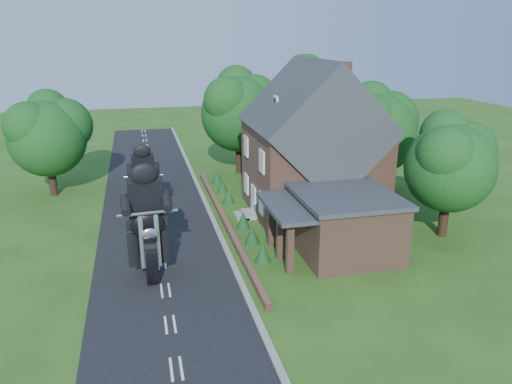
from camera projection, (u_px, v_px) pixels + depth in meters
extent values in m
plane|color=#275016|center=(162.00, 264.00, 26.55)|extent=(120.00, 120.00, 0.00)
cube|color=black|center=(162.00, 264.00, 26.54)|extent=(7.00, 80.00, 0.02)
cube|color=gray|center=(229.00, 256.00, 27.34)|extent=(0.30, 80.00, 0.12)
cube|color=brown|center=(225.00, 221.00, 32.08)|extent=(0.30, 22.00, 0.40)
cube|color=brown|center=(312.00, 169.00, 33.54)|extent=(8.00, 8.00, 6.00)
cube|color=#2B2E33|center=(314.00, 125.00, 32.63)|extent=(8.48, 8.64, 8.48)
cube|color=brown|center=(345.00, 74.00, 32.11)|extent=(0.60, 0.90, 1.60)
cube|color=white|center=(276.00, 103.00, 31.60)|extent=(0.12, 0.80, 0.90)
cube|color=black|center=(275.00, 103.00, 31.58)|extent=(0.04, 0.55, 0.65)
cube|color=white|center=(253.00, 201.00, 33.23)|extent=(0.10, 1.10, 2.10)
cube|color=gray|center=(249.00, 214.00, 33.42)|extent=(0.80, 1.60, 0.30)
cube|color=gray|center=(241.00, 216.00, 33.33)|extent=(0.80, 1.60, 0.15)
cube|color=white|center=(262.00, 204.00, 31.02)|extent=(0.10, 1.10, 1.40)
cube|color=black|center=(261.00, 204.00, 31.02)|extent=(0.04, 0.92, 1.22)
cube|color=white|center=(246.00, 184.00, 35.10)|extent=(0.10, 1.10, 1.40)
cube|color=black|center=(246.00, 184.00, 35.09)|extent=(0.04, 0.92, 1.22)
cube|color=white|center=(262.00, 162.00, 30.20)|extent=(0.10, 1.10, 1.40)
cube|color=black|center=(261.00, 162.00, 30.20)|extent=(0.04, 0.92, 1.22)
cube|color=white|center=(246.00, 146.00, 34.28)|extent=(0.10, 1.10, 1.40)
cube|color=black|center=(246.00, 146.00, 34.27)|extent=(0.04, 0.92, 1.22)
cube|color=brown|center=(344.00, 225.00, 27.55)|extent=(5.00, 5.60, 3.20)
cube|color=#2B2E33|center=(346.00, 195.00, 27.03)|extent=(5.30, 5.94, 0.24)
cube|color=#2B2E33|center=(291.00, 206.00, 26.45)|extent=(2.60, 5.32, 0.22)
cube|color=brown|center=(290.00, 248.00, 25.12)|extent=(0.35, 0.35, 2.80)
cube|color=brown|center=(280.00, 234.00, 26.79)|extent=(0.35, 0.35, 2.80)
cube|color=brown|center=(271.00, 223.00, 28.46)|extent=(0.35, 0.35, 2.80)
cylinder|color=black|center=(447.00, 213.00, 29.92)|extent=(0.56, 0.56, 2.80)
sphere|color=#124015|center=(453.00, 168.00, 29.06)|extent=(5.20, 5.20, 5.20)
sphere|color=#124015|center=(467.00, 152.00, 29.57)|extent=(3.74, 3.74, 3.74)
sphere|color=#124015|center=(449.00, 154.00, 27.82)|extent=(3.22, 3.22, 3.22)
sphere|color=#124015|center=(448.00, 134.00, 29.49)|extent=(2.86, 2.86, 2.86)
cylinder|color=black|center=(375.00, 175.00, 37.65)|extent=(0.56, 0.56, 3.00)
sphere|color=#124015|center=(378.00, 134.00, 36.70)|extent=(6.00, 6.00, 6.00)
sphere|color=#124015|center=(392.00, 120.00, 37.28)|extent=(4.32, 4.32, 4.32)
sphere|color=#124015|center=(372.00, 120.00, 35.26)|extent=(3.72, 3.72, 3.72)
sphere|color=#124015|center=(374.00, 103.00, 37.19)|extent=(3.30, 3.30, 3.30)
cylinder|color=black|center=(311.00, 151.00, 43.95)|extent=(0.56, 0.56, 3.60)
sphere|color=#124015|center=(312.00, 108.00, 42.80)|extent=(7.20, 7.20, 7.20)
sphere|color=#124015|center=(327.00, 94.00, 43.50)|extent=(5.18, 5.18, 5.18)
sphere|color=#124015|center=(303.00, 93.00, 41.08)|extent=(4.46, 4.46, 4.46)
sphere|color=#124015|center=(309.00, 77.00, 43.40)|extent=(3.96, 3.96, 3.96)
cylinder|color=black|center=(242.00, 153.00, 43.57)|extent=(0.56, 0.56, 3.40)
sphere|color=#124015|center=(242.00, 114.00, 42.52)|extent=(6.40, 6.40, 6.40)
sphere|color=#124015|center=(256.00, 101.00, 43.14)|extent=(4.61, 4.61, 4.61)
sphere|color=#124015|center=(231.00, 101.00, 40.99)|extent=(3.97, 3.97, 3.97)
sphere|color=#124015|center=(239.00, 86.00, 43.05)|extent=(3.52, 3.52, 3.52)
cylinder|color=black|center=(56.00, 177.00, 37.53)|extent=(0.56, 0.56, 2.80)
sphere|color=#124015|center=(51.00, 138.00, 36.64)|extent=(5.60, 5.60, 5.60)
sphere|color=#124015|center=(68.00, 125.00, 37.18)|extent=(4.03, 4.03, 4.03)
sphere|color=#124015|center=(32.00, 126.00, 35.30)|extent=(3.47, 3.47, 3.47)
sphere|color=#124015|center=(51.00, 110.00, 37.10)|extent=(3.08, 3.08, 3.08)
cone|color=#113719|center=(263.00, 252.00, 26.64)|extent=(0.90, 0.90, 1.10)
cone|color=#113719|center=(252.00, 235.00, 28.95)|extent=(0.90, 0.90, 1.10)
cone|color=#113719|center=(243.00, 220.00, 31.27)|extent=(0.90, 0.90, 1.10)
cone|color=#113719|center=(229.00, 196.00, 35.90)|extent=(0.90, 0.90, 1.10)
cone|color=#113719|center=(223.00, 186.00, 38.22)|extent=(0.90, 0.90, 1.10)
cone|color=#113719|center=(217.00, 177.00, 40.53)|extent=(0.90, 0.90, 1.10)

